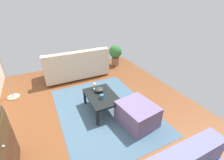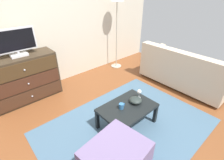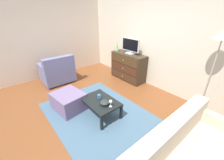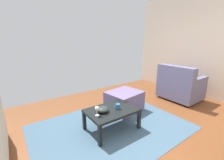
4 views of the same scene
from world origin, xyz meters
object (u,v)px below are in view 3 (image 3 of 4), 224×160
(wine_glass, at_px, (111,102))
(standing_lamp, at_px, (221,44))
(mug, at_px, (99,96))
(ottoman, at_px, (69,101))
(armchair, at_px, (58,72))
(tv, at_px, (130,46))
(bowl_decorative, at_px, (105,103))
(coffee_table, at_px, (100,102))
(lava_lamp, at_px, (117,47))
(dresser, at_px, (128,67))

(wine_glass, bearing_deg, standing_lamp, 57.69)
(mug, xyz_separation_m, ottoman, (-0.56, -0.49, -0.20))
(armchair, bearing_deg, mug, 3.45)
(tv, height_order, ottoman, tv)
(bowl_decorative, relative_size, standing_lamp, 0.11)
(tv, distance_m, wine_glass, 2.26)
(coffee_table, bearing_deg, armchair, -177.68)
(coffee_table, bearing_deg, bowl_decorative, -2.88)
(lava_lamp, bearing_deg, coffee_table, -50.81)
(mug, bearing_deg, wine_glass, 0.23)
(standing_lamp, bearing_deg, armchair, -152.76)
(lava_lamp, height_order, wine_glass, lava_lamp)
(dresser, height_order, wine_glass, dresser)
(mug, xyz_separation_m, armchair, (-2.11, -0.13, -0.05))
(wine_glass, distance_m, bowl_decorative, 0.16)
(ottoman, relative_size, standing_lamp, 0.38)
(wine_glass, xyz_separation_m, mug, (-0.40, -0.00, -0.07))
(armchair, bearing_deg, bowl_decorative, 1.95)
(tv, xyz_separation_m, ottoman, (0.25, -2.29, -0.93))
(ottoman, bearing_deg, dresser, 97.06)
(tv, xyz_separation_m, wine_glass, (1.21, -1.80, -0.66))
(lava_lamp, distance_m, ottoman, 2.50)
(tv, relative_size, armchair, 0.73)
(tv, height_order, wine_glass, tv)
(dresser, bearing_deg, tv, 34.33)
(armchair, xyz_separation_m, standing_lamp, (3.61, 1.86, 1.22))
(bowl_decorative, xyz_separation_m, standing_lamp, (1.23, 1.78, 1.17))
(dresser, distance_m, ottoman, 2.30)
(tv, xyz_separation_m, standing_lamp, (2.30, -0.07, 0.44))
(wine_glass, distance_m, ottoman, 1.12)
(lava_lamp, bearing_deg, wine_glass, -44.67)
(wine_glass, xyz_separation_m, standing_lamp, (1.09, 1.73, 1.10))
(mug, bearing_deg, bowl_decorative, -9.82)
(lava_lamp, distance_m, wine_glass, 2.52)
(ottoman, height_order, standing_lamp, standing_lamp)
(mug, height_order, ottoman, mug)
(bowl_decorative, xyz_separation_m, armchair, (-2.38, -0.08, -0.05))
(wine_glass, xyz_separation_m, armchair, (-2.51, -0.13, -0.12))
(tv, bearing_deg, ottoman, -83.88)
(bowl_decorative, height_order, ottoman, bowl_decorative)
(dresser, xyz_separation_m, armchair, (-1.27, -1.90, -0.08))
(tv, relative_size, standing_lamp, 0.37)
(ottoman, xyz_separation_m, standing_lamp, (2.06, 2.22, 1.37))
(coffee_table, height_order, standing_lamp, standing_lamp)
(coffee_table, relative_size, ottoman, 1.21)
(dresser, xyz_separation_m, bowl_decorative, (1.11, -1.82, -0.03))
(armchair, relative_size, ottoman, 1.33)
(tv, bearing_deg, wine_glass, -56.12)
(coffee_table, relative_size, mug, 7.44)
(bowl_decorative, relative_size, armchair, 0.21)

